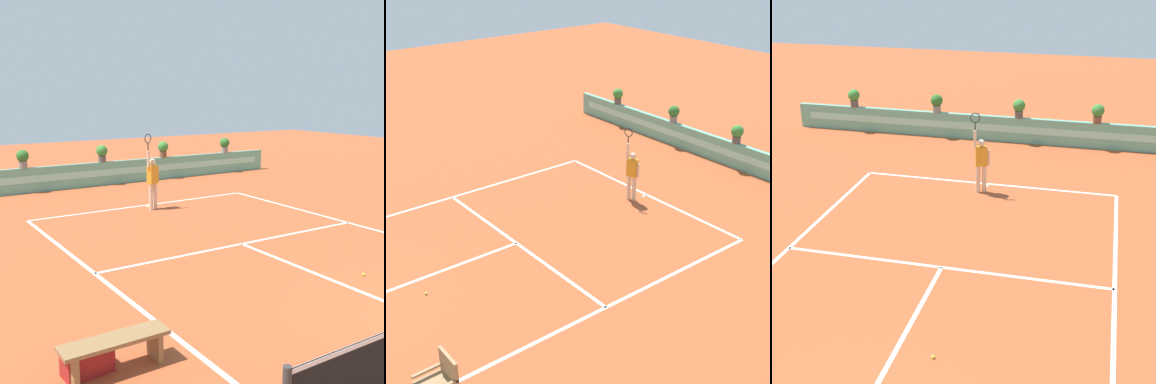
# 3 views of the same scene
# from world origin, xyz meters

# --- Properties ---
(ground_plane) EXTENTS (60.00, 60.00, 0.00)m
(ground_plane) POSITION_xyz_m (0.00, 6.00, 0.00)
(ground_plane) COLOR #A84C28
(court_lines) EXTENTS (8.32, 11.94, 0.01)m
(court_lines) POSITION_xyz_m (0.00, 6.72, 0.00)
(court_lines) COLOR white
(court_lines) RESTS_ON ground
(back_wall_barrier) EXTENTS (18.00, 0.21, 1.00)m
(back_wall_barrier) POSITION_xyz_m (0.00, 16.39, 0.50)
(back_wall_barrier) COLOR #60A88E
(back_wall_barrier) RESTS_ON ground
(tennis_player) EXTENTS (0.60, 0.32, 2.58)m
(tennis_player) POSITION_xyz_m (-0.07, 11.19, 1.05)
(tennis_player) COLOR beige
(tennis_player) RESTS_ON ground
(tennis_ball_near_baseline) EXTENTS (0.07, 0.07, 0.07)m
(tennis_ball_near_baseline) POSITION_xyz_m (0.77, 3.11, 0.03)
(tennis_ball_near_baseline) COLOR #CCE033
(tennis_ball_near_baseline) RESTS_ON ground
(potted_plant_centre) EXTENTS (0.48, 0.48, 0.72)m
(potted_plant_centre) POSITION_xyz_m (0.28, 16.39, 1.41)
(potted_plant_centre) COLOR #514C47
(potted_plant_centre) RESTS_ON back_wall_barrier
(potted_plant_left) EXTENTS (0.48, 0.48, 0.72)m
(potted_plant_left) POSITION_xyz_m (-3.02, 16.39, 1.41)
(potted_plant_left) COLOR gray
(potted_plant_left) RESTS_ON back_wall_barrier
(potted_plant_far_left) EXTENTS (0.48, 0.48, 0.72)m
(potted_plant_far_left) POSITION_xyz_m (-6.56, 16.39, 1.41)
(potted_plant_far_left) COLOR #514C47
(potted_plant_far_left) RESTS_ON back_wall_barrier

